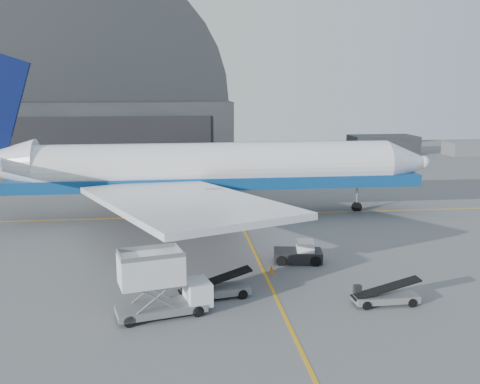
{
  "coord_description": "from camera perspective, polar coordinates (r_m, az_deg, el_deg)",
  "views": [
    {
      "loc": [
        -6.76,
        -40.09,
        14.9
      ],
      "look_at": [
        -0.69,
        11.23,
        4.5
      ],
      "focal_mm": 40.0,
      "sensor_mm": 36.0,
      "label": 1
    }
  ],
  "objects": [
    {
      "name": "ground",
      "position": [
        43.3,
        2.68,
        -8.76
      ],
      "size": [
        200.0,
        200.0,
        0.0
      ],
      "primitive_type": "plane",
      "color": "#565659",
      "rests_on": "ground"
    },
    {
      "name": "distant_bldg_a",
      "position": [
        121.61,
        14.93,
        3.96
      ],
      "size": [
        14.0,
        8.0,
        4.0
      ],
      "primitive_type": "cube",
      "color": "black",
      "rests_on": "ground"
    },
    {
      "name": "airliner",
      "position": [
        61.14,
        -4.5,
        2.46
      ],
      "size": [
        55.58,
        53.89,
        19.5
      ],
      "color": "white",
      "rests_on": "ground"
    },
    {
      "name": "distant_bldg_b",
      "position": [
        125.38,
        22.87,
        3.66
      ],
      "size": [
        8.0,
        6.0,
        2.8
      ],
      "primitive_type": "cube",
      "color": "slate",
      "rests_on": "ground"
    },
    {
      "name": "catering_truck",
      "position": [
        35.6,
        -8.58,
        -9.75
      ],
      "size": [
        6.52,
        3.64,
        4.23
      ],
      "rotation": [
        0.0,
        0.0,
        0.24
      ],
      "color": "slate",
      "rests_on": "ground"
    },
    {
      "name": "hangar",
      "position": [
        106.27,
        -15.14,
        8.1
      ],
      "size": [
        50.0,
        28.3,
        28.0
      ],
      "color": "black",
      "rests_on": "ground"
    },
    {
      "name": "pushback_tug",
      "position": [
        46.24,
        6.34,
        -6.57
      ],
      "size": [
        4.36,
        2.94,
        1.88
      ],
      "rotation": [
        0.0,
        0.0,
        -0.16
      ],
      "color": "black",
      "rests_on": "ground"
    },
    {
      "name": "traffic_cone",
      "position": [
        43.64,
        3.38,
        -8.21
      ],
      "size": [
        0.41,
        0.41,
        0.59
      ],
      "color": "#E65E07",
      "rests_on": "ground"
    },
    {
      "name": "belt_loader_a",
      "position": [
        38.63,
        -2.74,
        -10.33
      ],
      "size": [
        5.37,
        2.61,
        2.0
      ],
      "rotation": [
        0.0,
        0.0,
        0.19
      ],
      "color": "slate",
      "rests_on": "ground"
    },
    {
      "name": "belt_loader_b",
      "position": [
        38.85,
        15.17,
        -10.7
      ],
      "size": [
        4.79,
        1.77,
        1.82
      ],
      "rotation": [
        0.0,
        0.0,
        0.02
      ],
      "color": "slate",
      "rests_on": "ground"
    },
    {
      "name": "taxi_lines",
      "position": [
        55.23,
        0.53,
        -4.26
      ],
      "size": [
        80.0,
        42.12,
        0.02
      ],
      "color": "orange",
      "rests_on": "ground"
    }
  ]
}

